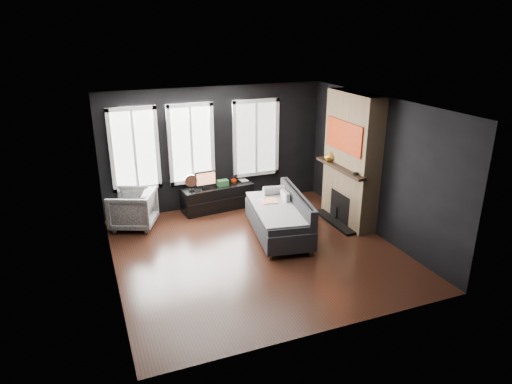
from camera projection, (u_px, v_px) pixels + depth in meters
name	position (u px, v px, depth m)	size (l,w,h in m)	color
floor	(257.00, 251.00, 8.39)	(5.00, 5.00, 0.00)	black
ceiling	(257.00, 104.00, 7.45)	(5.00, 5.00, 0.00)	white
wall_back	(215.00, 148.00, 10.10)	(5.00, 0.02, 2.70)	black
wall_left	(107.00, 201.00, 7.06)	(0.02, 5.00, 2.70)	black
wall_right	(377.00, 167.00, 8.78)	(0.02, 5.00, 2.70)	black
windows	(194.00, 103.00, 9.56)	(4.00, 0.16, 1.76)	white
fireplace	(351.00, 160.00, 9.24)	(0.70, 1.62, 2.70)	#93724C
sofa	(278.00, 215.00, 8.88)	(1.02, 2.03, 0.87)	black
stripe_pillow	(285.00, 199.00, 9.15)	(0.08, 0.32, 0.32)	gray
armchair	(133.00, 207.00, 9.27)	(0.84, 0.79, 0.86)	white
media_console	(218.00, 198.00, 10.22)	(1.60, 0.50, 0.55)	black
monitor	(206.00, 178.00, 9.93)	(0.50, 0.11, 0.44)	black
desk_fan	(191.00, 183.00, 9.77)	(0.27, 0.27, 0.38)	#AAAAAA
mug	(234.00, 181.00, 10.28)	(0.13, 0.10, 0.13)	red
book	(240.00, 176.00, 10.41)	(0.17, 0.02, 0.23)	gray
storage_box	(223.00, 183.00, 10.13)	(0.24, 0.15, 0.13)	#2F6836
mantel_vase	(329.00, 156.00, 9.55)	(0.20, 0.21, 0.20)	gold
mantel_clock	(356.00, 174.00, 8.70)	(0.11, 0.11, 0.04)	black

